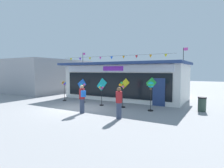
{
  "coord_description": "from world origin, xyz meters",
  "views": [
    {
      "loc": [
        8.38,
        -9.55,
        2.53
      ],
      "look_at": [
        1.22,
        2.7,
        1.52
      ],
      "focal_mm": 30.06,
      "sensor_mm": 36.0,
      "label": 1
    }
  ],
  "objects_px": {
    "person_near_camera": "(119,103)",
    "trash_bin": "(202,104)",
    "kite_shop_building": "(125,80)",
    "person_mid_plaza": "(82,98)",
    "wind_spinner_right": "(151,87)",
    "wind_spinner_far_left": "(64,88)",
    "wind_spinner_left": "(83,89)",
    "wind_spinner_center_left": "(101,94)",
    "wind_spinner_center_right": "(122,91)"
  },
  "relations": [
    {
      "from": "wind_spinner_far_left",
      "to": "wind_spinner_right",
      "type": "distance_m",
      "value": 7.6
    },
    {
      "from": "wind_spinner_center_left",
      "to": "person_near_camera",
      "type": "bearing_deg",
      "value": -42.98
    },
    {
      "from": "kite_shop_building",
      "to": "wind_spinner_right",
      "type": "bearing_deg",
      "value": -47.41
    },
    {
      "from": "wind_spinner_center_left",
      "to": "person_near_camera",
      "type": "xyz_separation_m",
      "value": [
        2.89,
        -2.69,
        0.01
      ]
    },
    {
      "from": "wind_spinner_center_right",
      "to": "person_near_camera",
      "type": "relative_size",
      "value": 1.06
    },
    {
      "from": "person_near_camera",
      "to": "trash_bin",
      "type": "height_order",
      "value": "person_near_camera"
    },
    {
      "from": "person_mid_plaza",
      "to": "kite_shop_building",
      "type": "bearing_deg",
      "value": -148.55
    },
    {
      "from": "person_mid_plaza",
      "to": "wind_spinner_left",
      "type": "bearing_deg",
      "value": -114.39
    },
    {
      "from": "wind_spinner_center_left",
      "to": "person_near_camera",
      "type": "relative_size",
      "value": 0.89
    },
    {
      "from": "person_near_camera",
      "to": "trash_bin",
      "type": "distance_m",
      "value": 5.57
    },
    {
      "from": "wind_spinner_far_left",
      "to": "person_near_camera",
      "type": "xyz_separation_m",
      "value": [
        6.8,
        -2.92,
        -0.22
      ]
    },
    {
      "from": "kite_shop_building",
      "to": "trash_bin",
      "type": "bearing_deg",
      "value": -21.74
    },
    {
      "from": "person_mid_plaza",
      "to": "trash_bin",
      "type": "relative_size",
      "value": 1.86
    },
    {
      "from": "wind_spinner_left",
      "to": "wind_spinner_right",
      "type": "height_order",
      "value": "wind_spinner_right"
    },
    {
      "from": "kite_shop_building",
      "to": "wind_spinner_far_left",
      "type": "bearing_deg",
      "value": -133.8
    },
    {
      "from": "trash_bin",
      "to": "person_mid_plaza",
      "type": "bearing_deg",
      "value": -145.84
    },
    {
      "from": "wind_spinner_center_right",
      "to": "wind_spinner_far_left",
      "type": "bearing_deg",
      "value": 178.96
    },
    {
      "from": "wind_spinner_right",
      "to": "wind_spinner_center_left",
      "type": "bearing_deg",
      "value": -179.61
    },
    {
      "from": "kite_shop_building",
      "to": "wind_spinner_center_left",
      "type": "bearing_deg",
      "value": -88.26
    },
    {
      "from": "wind_spinner_left",
      "to": "wind_spinner_center_right",
      "type": "xyz_separation_m",
      "value": [
        3.63,
        -0.23,
        0.12
      ]
    },
    {
      "from": "wind_spinner_far_left",
      "to": "wind_spinner_center_right",
      "type": "xyz_separation_m",
      "value": [
        5.55,
        -0.1,
        0.09
      ]
    },
    {
      "from": "wind_spinner_center_left",
      "to": "person_mid_plaza",
      "type": "xyz_separation_m",
      "value": [
        0.37,
        -2.63,
        0.04
      ]
    },
    {
      "from": "wind_spinner_far_left",
      "to": "wind_spinner_center_left",
      "type": "relative_size",
      "value": 1.12
    },
    {
      "from": "wind_spinner_far_left",
      "to": "person_mid_plaza",
      "type": "height_order",
      "value": "person_mid_plaza"
    },
    {
      "from": "wind_spinner_left",
      "to": "person_mid_plaza",
      "type": "distance_m",
      "value": 3.81
    },
    {
      "from": "wind_spinner_right",
      "to": "trash_bin",
      "type": "height_order",
      "value": "wind_spinner_right"
    },
    {
      "from": "wind_spinner_center_right",
      "to": "trash_bin",
      "type": "xyz_separation_m",
      "value": [
        4.85,
        1.4,
        -0.7
      ]
    },
    {
      "from": "person_mid_plaza",
      "to": "wind_spinner_center_right",
      "type": "bearing_deg",
      "value": -177.52
    },
    {
      "from": "wind_spinner_center_right",
      "to": "person_mid_plaza",
      "type": "height_order",
      "value": "wind_spinner_center_right"
    },
    {
      "from": "wind_spinner_center_right",
      "to": "person_near_camera",
      "type": "xyz_separation_m",
      "value": [
        1.25,
        -2.82,
        -0.31
      ]
    },
    {
      "from": "wind_spinner_left",
      "to": "wind_spinner_center_left",
      "type": "relative_size",
      "value": 1.09
    },
    {
      "from": "wind_spinner_right",
      "to": "wind_spinner_center_right",
      "type": "bearing_deg",
      "value": 177.08
    },
    {
      "from": "wind_spinner_right",
      "to": "person_near_camera",
      "type": "height_order",
      "value": "wind_spinner_right"
    },
    {
      "from": "kite_shop_building",
      "to": "wind_spinner_left",
      "type": "relative_size",
      "value": 6.72
    },
    {
      "from": "kite_shop_building",
      "to": "person_mid_plaza",
      "type": "xyz_separation_m",
      "value": [
        0.5,
        -6.8,
        -0.75
      ]
    },
    {
      "from": "person_near_camera",
      "to": "person_mid_plaza",
      "type": "bearing_deg",
      "value": -168.76
    },
    {
      "from": "wind_spinner_far_left",
      "to": "person_mid_plaza",
      "type": "bearing_deg",
      "value": -33.72
    },
    {
      "from": "wind_spinner_center_left",
      "to": "person_mid_plaza",
      "type": "distance_m",
      "value": 2.65
    },
    {
      "from": "person_near_camera",
      "to": "trash_bin",
      "type": "bearing_deg",
      "value": 62.28
    },
    {
      "from": "kite_shop_building",
      "to": "wind_spinner_far_left",
      "type": "height_order",
      "value": "kite_shop_building"
    },
    {
      "from": "wind_spinner_far_left",
      "to": "wind_spinner_left",
      "type": "xyz_separation_m",
      "value": [
        1.91,
        0.13,
        -0.03
      ]
    },
    {
      "from": "kite_shop_building",
      "to": "wind_spinner_center_right",
      "type": "height_order",
      "value": "kite_shop_building"
    },
    {
      "from": "wind_spinner_center_left",
      "to": "wind_spinner_center_right",
      "type": "bearing_deg",
      "value": 4.48
    },
    {
      "from": "wind_spinner_center_right",
      "to": "person_mid_plaza",
      "type": "bearing_deg",
      "value": -114.77
    },
    {
      "from": "wind_spinner_far_left",
      "to": "wind_spinner_center_left",
      "type": "xyz_separation_m",
      "value": [
        3.91,
        -0.23,
        -0.22
      ]
    },
    {
      "from": "wind_spinner_center_left",
      "to": "trash_bin",
      "type": "distance_m",
      "value": 6.68
    },
    {
      "from": "person_near_camera",
      "to": "person_mid_plaza",
      "type": "relative_size",
      "value": 1.0
    },
    {
      "from": "kite_shop_building",
      "to": "trash_bin",
      "type": "distance_m",
      "value": 7.23
    },
    {
      "from": "trash_bin",
      "to": "person_near_camera",
      "type": "bearing_deg",
      "value": -130.49
    },
    {
      "from": "wind_spinner_center_right",
      "to": "wind_spinner_right",
      "type": "bearing_deg",
      "value": -2.92
    }
  ]
}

